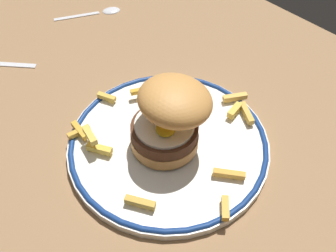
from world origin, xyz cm
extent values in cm
cube|color=#916C47|center=(0.00, 0.00, -2.00)|extent=(121.63, 84.71, 4.00)
cylinder|color=white|center=(-0.07, 0.70, 0.60)|extent=(28.60, 28.60, 1.20)
torus|color=navy|center=(-0.07, 0.70, 1.20)|extent=(28.20, 28.20, 0.80)
cylinder|color=#C88745|center=(0.27, -0.17, 2.50)|extent=(9.40, 9.40, 1.80)
cylinder|color=#4B2A1A|center=(0.27, -0.17, 4.31)|extent=(9.16, 9.16, 1.83)
cylinder|color=white|center=(0.27, -0.17, 5.48)|extent=(8.09, 8.09, 0.50)
ellipsoid|color=yellow|center=(1.07, -0.79, 6.15)|extent=(2.60, 2.60, 1.40)
ellipsoid|color=#CD8B46|center=(0.75, 1.19, 9.79)|extent=(11.60, 12.04, 6.04)
cube|color=gold|center=(-1.44, 7.77, 2.07)|extent=(2.90, 4.51, 0.94)
cube|color=gold|center=(-6.49, -7.74, 3.89)|extent=(3.31, 1.59, 0.92)
cube|color=gold|center=(5.09, -8.81, 2.04)|extent=(3.81, 2.75, 0.87)
cube|color=gold|center=(12.78, -1.73, 2.04)|extent=(2.80, 2.89, 0.89)
cube|color=gold|center=(1.00, 13.83, 2.02)|extent=(2.67, 3.67, 0.85)
cube|color=gold|center=(-5.05, -7.52, 2.06)|extent=(3.58, 2.60, 0.93)
cube|color=gold|center=(-9.61, -7.79, 1.97)|extent=(1.26, 3.44, 0.74)
cube|color=gold|center=(4.38, 12.52, 2.04)|extent=(3.99, 2.78, 0.87)
cube|color=gold|center=(9.76, 2.43, 2.01)|extent=(3.86, 3.23, 0.81)
cube|color=gold|center=(2.83, 11.59, 2.10)|extent=(1.55, 3.04, 1.00)
cube|color=gold|center=(-9.31, 4.02, 2.67)|extent=(2.37, 3.80, 0.71)
cube|color=gold|center=(-9.72, -7.57, 2.02)|extent=(3.66, 1.21, 0.83)
cube|color=gold|center=(-3.56, 6.86, 3.71)|extent=(3.72, 3.84, 0.85)
cube|color=gold|center=(-12.54, -0.64, 1.99)|extent=(3.04, 1.90, 0.78)
cube|color=silver|center=(-32.49, -7.36, 0.18)|extent=(8.11, 7.42, 0.36)
cube|color=silver|center=(-36.68, 9.91, 0.20)|extent=(4.70, 8.43, 0.32)
ellipsoid|color=silver|center=(-33.59, 16.19, 0.40)|extent=(3.92, 4.38, 0.90)
camera|label=1|loc=(25.50, -23.12, 44.58)|focal=41.97mm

